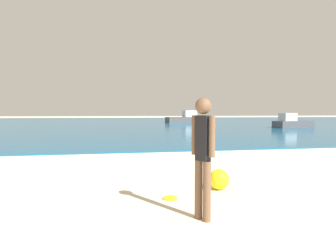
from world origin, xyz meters
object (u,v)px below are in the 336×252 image
person_standing (203,151)px  boat_far (185,118)px  boat_near (292,123)px  frisbee (170,198)px  beach_ball (219,179)px

person_standing → boat_far: (7.29, 32.11, -0.35)m
person_standing → boat_near: bearing=108.8°
frisbee → boat_far: (7.59, 31.14, 0.64)m
frisbee → boat_near: boat_near is taller
boat_far → beach_ball: boat_far is taller
frisbee → boat_near: 23.48m
frisbee → boat_near: size_ratio=0.06×
frisbee → person_standing: bearing=-72.6°
person_standing → boat_far: boat_far is taller
boat_near → boat_far: (-7.35, 13.03, 0.11)m
frisbee → boat_near: bearing=50.5°
person_standing → beach_ball: 1.76m
beach_ball → frisbee: bearing=-159.2°
boat_far → frisbee: bearing=63.2°
boat_near → beach_ball: boat_near is taller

